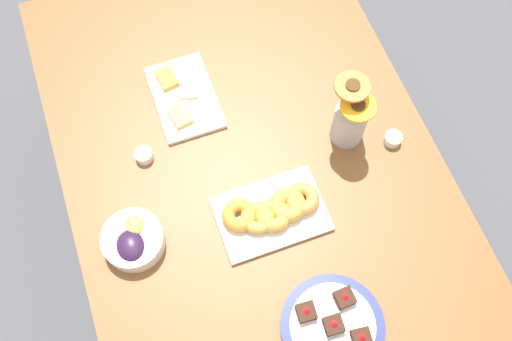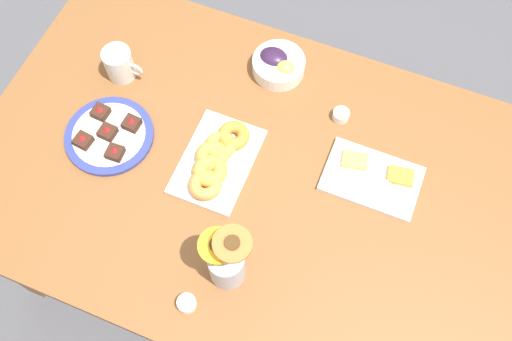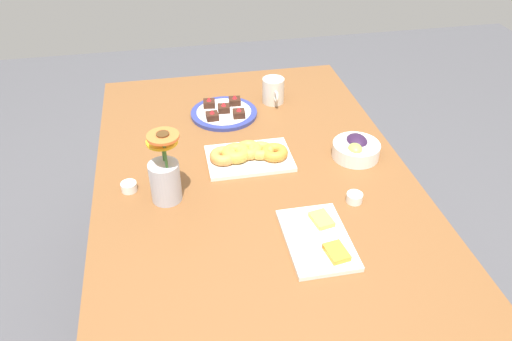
{
  "view_description": "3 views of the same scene",
  "coord_description": "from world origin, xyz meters",
  "px_view_note": "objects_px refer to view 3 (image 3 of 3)",
  "views": [
    {
      "loc": [
        -0.57,
        0.2,
        2.15
      ],
      "look_at": [
        0.0,
        0.0,
        0.78
      ],
      "focal_mm": 40.0,
      "sensor_mm": 36.0,
      "label": 1
    },
    {
      "loc": [
        0.25,
        -0.61,
        2.17
      ],
      "look_at": [
        0.0,
        0.0,
        0.78
      ],
      "focal_mm": 40.0,
      "sensor_mm": 36.0,
      "label": 2
    },
    {
      "loc": [
        1.23,
        -0.24,
        1.69
      ],
      "look_at": [
        0.0,
        0.0,
        0.78
      ],
      "focal_mm": 35.0,
      "sensor_mm": 36.0,
      "label": 3
    }
  ],
  "objects_px": {
    "croissant_platter": "(248,154)",
    "jam_cup_berry": "(354,197)",
    "dining_table": "(256,202)",
    "dessert_plate": "(224,112)",
    "grape_bowl": "(356,149)",
    "jam_cup_honey": "(129,186)",
    "flower_vase": "(165,176)",
    "cheese_platter": "(318,239)",
    "coffee_mug": "(273,90)"
  },
  "relations": [
    {
      "from": "croissant_platter",
      "to": "jam_cup_berry",
      "type": "bearing_deg",
      "value": 45.06
    },
    {
      "from": "dining_table",
      "to": "dessert_plate",
      "type": "relative_size",
      "value": 6.33
    },
    {
      "from": "grape_bowl",
      "to": "jam_cup_honey",
      "type": "distance_m",
      "value": 0.75
    },
    {
      "from": "dining_table",
      "to": "flower_vase",
      "type": "height_order",
      "value": "flower_vase"
    },
    {
      "from": "dining_table",
      "to": "dessert_plate",
      "type": "xyz_separation_m",
      "value": [
        -0.43,
        -0.04,
        0.1
      ]
    },
    {
      "from": "cheese_platter",
      "to": "jam_cup_berry",
      "type": "height_order",
      "value": "cheese_platter"
    },
    {
      "from": "jam_cup_berry",
      "to": "dining_table",
      "type": "bearing_deg",
      "value": -120.24
    },
    {
      "from": "jam_cup_berry",
      "to": "dessert_plate",
      "type": "distance_m",
      "value": 0.67
    },
    {
      "from": "dining_table",
      "to": "croissant_platter",
      "type": "distance_m",
      "value": 0.16
    },
    {
      "from": "coffee_mug",
      "to": "jam_cup_honey",
      "type": "relative_size",
      "value": 2.51
    },
    {
      "from": "coffee_mug",
      "to": "dining_table",
      "type": "bearing_deg",
      "value": -18.46
    },
    {
      "from": "jam_cup_berry",
      "to": "jam_cup_honey",
      "type": "bearing_deg",
      "value": -105.49
    },
    {
      "from": "flower_vase",
      "to": "grape_bowl",
      "type": "bearing_deg",
      "value": 99.66
    },
    {
      "from": "jam_cup_honey",
      "to": "jam_cup_berry",
      "type": "relative_size",
      "value": 1.0
    },
    {
      "from": "dining_table",
      "to": "cheese_platter",
      "type": "height_order",
      "value": "cheese_platter"
    },
    {
      "from": "jam_cup_berry",
      "to": "flower_vase",
      "type": "xyz_separation_m",
      "value": [
        -0.12,
        -0.54,
        0.07
      ]
    },
    {
      "from": "jam_cup_honey",
      "to": "dessert_plate",
      "type": "relative_size",
      "value": 0.19
    },
    {
      "from": "grape_bowl",
      "to": "jam_cup_berry",
      "type": "relative_size",
      "value": 3.28
    },
    {
      "from": "jam_cup_berry",
      "to": "cheese_platter",
      "type": "bearing_deg",
      "value": -47.09
    },
    {
      "from": "dining_table",
      "to": "flower_vase",
      "type": "xyz_separation_m",
      "value": [
        0.04,
        -0.28,
        0.17
      ]
    },
    {
      "from": "grape_bowl",
      "to": "jam_cup_berry",
      "type": "height_order",
      "value": "grape_bowl"
    },
    {
      "from": "dessert_plate",
      "to": "flower_vase",
      "type": "distance_m",
      "value": 0.53
    },
    {
      "from": "grape_bowl",
      "to": "jam_cup_berry",
      "type": "distance_m",
      "value": 0.24
    },
    {
      "from": "coffee_mug",
      "to": "dessert_plate",
      "type": "bearing_deg",
      "value": -72.18
    },
    {
      "from": "jam_cup_honey",
      "to": "flower_vase",
      "type": "distance_m",
      "value": 0.15
    },
    {
      "from": "jam_cup_berry",
      "to": "dessert_plate",
      "type": "bearing_deg",
      "value": -152.46
    },
    {
      "from": "grape_bowl",
      "to": "flower_vase",
      "type": "relative_size",
      "value": 0.66
    },
    {
      "from": "grape_bowl",
      "to": "dessert_plate",
      "type": "height_order",
      "value": "grape_bowl"
    },
    {
      "from": "jam_cup_berry",
      "to": "croissant_platter",
      "type": "bearing_deg",
      "value": -134.94
    },
    {
      "from": "dining_table",
      "to": "grape_bowl",
      "type": "bearing_deg",
      "value": 101.53
    },
    {
      "from": "jam_cup_honey",
      "to": "jam_cup_berry",
      "type": "xyz_separation_m",
      "value": [
        0.18,
        0.66,
        0.0
      ]
    },
    {
      "from": "croissant_platter",
      "to": "flower_vase",
      "type": "xyz_separation_m",
      "value": [
        0.15,
        -0.27,
        0.06
      ]
    },
    {
      "from": "dining_table",
      "to": "cheese_platter",
      "type": "relative_size",
      "value": 6.15
    },
    {
      "from": "grape_bowl",
      "to": "cheese_platter",
      "type": "relative_size",
      "value": 0.6
    },
    {
      "from": "dining_table",
      "to": "croissant_platter",
      "type": "height_order",
      "value": "croissant_platter"
    },
    {
      "from": "coffee_mug",
      "to": "flower_vase",
      "type": "bearing_deg",
      "value": -39.66
    },
    {
      "from": "dining_table",
      "to": "cheese_platter",
      "type": "bearing_deg",
      "value": 20.61
    },
    {
      "from": "jam_cup_berry",
      "to": "coffee_mug",
      "type": "bearing_deg",
      "value": -171.3
    },
    {
      "from": "dining_table",
      "to": "croissant_platter",
      "type": "xyz_separation_m",
      "value": [
        -0.12,
        -0.0,
        0.11
      ]
    },
    {
      "from": "croissant_platter",
      "to": "jam_cup_honey",
      "type": "relative_size",
      "value": 5.97
    },
    {
      "from": "cheese_platter",
      "to": "flower_vase",
      "type": "relative_size",
      "value": 1.09
    },
    {
      "from": "dining_table",
      "to": "dessert_plate",
      "type": "distance_m",
      "value": 0.45
    },
    {
      "from": "dining_table",
      "to": "croissant_platter",
      "type": "relative_size",
      "value": 5.58
    },
    {
      "from": "coffee_mug",
      "to": "jam_cup_honey",
      "type": "xyz_separation_m",
      "value": [
        0.47,
        -0.56,
        -0.04
      ]
    },
    {
      "from": "croissant_platter",
      "to": "dessert_plate",
      "type": "relative_size",
      "value": 1.13
    },
    {
      "from": "flower_vase",
      "to": "jam_cup_honey",
      "type": "bearing_deg",
      "value": -118.49
    },
    {
      "from": "croissant_platter",
      "to": "jam_cup_honey",
      "type": "height_order",
      "value": "croissant_platter"
    },
    {
      "from": "cheese_platter",
      "to": "jam_cup_honey",
      "type": "distance_m",
      "value": 0.6
    },
    {
      "from": "dining_table",
      "to": "dessert_plate",
      "type": "bearing_deg",
      "value": -174.72
    },
    {
      "from": "croissant_platter",
      "to": "dessert_plate",
      "type": "bearing_deg",
      "value": -173.7
    }
  ]
}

